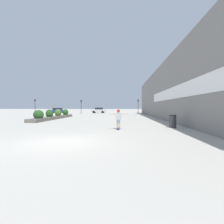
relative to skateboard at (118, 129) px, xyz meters
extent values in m
plane|color=#ADA89E|center=(-2.53, -4.84, -0.07)|extent=(300.00, 300.00, 0.00)
cube|color=gray|center=(5.71, 13.11, 3.61)|extent=(0.60, 44.52, 7.35)
cube|color=white|center=(5.37, 5.31, 2.98)|extent=(0.06, 21.45, 1.20)
cube|color=#605B54|center=(-9.11, 10.84, 0.12)|extent=(1.24, 12.67, 0.38)
ellipsoid|color=#234C1E|center=(-9.03, 6.15, 0.71)|extent=(1.14, 0.98, 1.07)
ellipsoid|color=#234C1E|center=(-9.12, 9.24, 0.73)|extent=(0.95, 0.88, 1.11)
ellipsoid|color=#3D6623|center=(-9.09, 12.14, 0.73)|extent=(0.91, 0.84, 1.11)
ellipsoid|color=#234C1E|center=(-9.07, 15.36, 0.70)|extent=(0.89, 0.84, 1.05)
cube|color=navy|center=(0.00, 0.00, 0.02)|extent=(0.27, 0.62, 0.01)
cylinder|color=beige|center=(-0.07, 0.22, -0.04)|extent=(0.07, 0.06, 0.05)
cylinder|color=beige|center=(0.11, 0.20, -0.04)|extent=(0.07, 0.06, 0.05)
cylinder|color=beige|center=(-0.11, -0.20, -0.04)|extent=(0.07, 0.06, 0.05)
cylinder|color=beige|center=(0.07, -0.22, -0.04)|extent=(0.07, 0.06, 0.05)
cylinder|color=tan|center=(-0.07, 0.01, 0.34)|extent=(0.12, 0.12, 0.63)
cylinder|color=tan|center=(0.07, -0.01, 0.34)|extent=(0.12, 0.12, 0.63)
cube|color=slate|center=(0.00, 0.00, 0.54)|extent=(0.24, 0.21, 0.23)
cube|color=#B2B2B7|center=(0.00, 0.00, 0.90)|extent=(0.37, 0.21, 0.49)
cylinder|color=tan|center=(-0.41, 0.04, 1.08)|extent=(0.47, 0.12, 0.08)
cylinder|color=tan|center=(0.41, -0.04, 1.08)|extent=(0.47, 0.12, 0.08)
sphere|color=tan|center=(0.00, 0.00, 1.25)|extent=(0.20, 0.20, 0.20)
sphere|color=red|center=(0.00, 0.00, 1.28)|extent=(0.24, 0.24, 0.24)
cylinder|color=#38383D|center=(4.25, 1.38, 0.41)|extent=(0.53, 0.53, 0.95)
cylinder|color=black|center=(4.25, 1.38, 0.91)|extent=(0.55, 0.55, 0.05)
cube|color=#BCBCC1|center=(-6.38, 34.86, 0.60)|extent=(3.85, 1.72, 0.70)
cube|color=black|center=(-6.22, 34.86, 1.19)|extent=(2.12, 1.52, 0.49)
cylinder|color=black|center=(-7.57, 34.05, 0.25)|extent=(0.63, 0.22, 0.63)
cylinder|color=black|center=(-7.57, 35.68, 0.25)|extent=(0.63, 0.22, 0.63)
cylinder|color=black|center=(-5.18, 34.05, 0.25)|extent=(0.63, 0.22, 0.63)
cylinder|color=black|center=(-5.18, 35.68, 0.25)|extent=(0.63, 0.22, 0.63)
cube|color=navy|center=(-18.47, 36.00, 0.53)|extent=(4.19, 1.91, 0.59)
cube|color=black|center=(-18.30, 36.00, 1.09)|extent=(2.31, 1.68, 0.51)
cylinder|color=black|center=(-19.77, 35.09, 0.24)|extent=(0.60, 0.22, 0.60)
cylinder|color=black|center=(-19.77, 36.90, 0.24)|extent=(0.60, 0.22, 0.60)
cylinder|color=black|center=(-17.17, 35.09, 0.24)|extent=(0.60, 0.22, 0.60)
cylinder|color=black|center=(-17.17, 36.90, 0.24)|extent=(0.60, 0.22, 0.60)
cube|color=black|center=(14.92, 31.80, 0.62)|extent=(4.14, 1.75, 0.72)
cube|color=black|center=(15.09, 31.80, 1.26)|extent=(2.28, 1.54, 0.57)
cylinder|color=black|center=(13.64, 30.97, 0.26)|extent=(0.65, 0.22, 0.65)
cylinder|color=black|center=(13.64, 32.63, 0.26)|extent=(0.65, 0.22, 0.65)
cylinder|color=black|center=(16.21, 30.97, 0.26)|extent=(0.65, 0.22, 0.65)
cylinder|color=black|center=(16.21, 32.63, 0.26)|extent=(0.65, 0.22, 0.65)
cylinder|color=black|center=(-9.59, 28.21, 1.37)|extent=(0.11, 0.11, 2.87)
cube|color=black|center=(-9.59, 28.21, 3.03)|extent=(0.28, 0.20, 0.45)
sphere|color=red|center=(-9.59, 28.08, 3.18)|extent=(0.15, 0.15, 0.15)
sphere|color=#2D2823|center=(-9.59, 28.08, 3.03)|extent=(0.15, 0.15, 0.15)
sphere|color=#2D2823|center=(-9.59, 28.08, 2.88)|extent=(0.15, 0.15, 0.15)
cylinder|color=black|center=(3.87, 28.70, 1.43)|extent=(0.11, 0.11, 3.00)
cube|color=black|center=(3.87, 28.70, 3.15)|extent=(0.28, 0.20, 0.45)
sphere|color=red|center=(3.87, 28.58, 3.30)|extent=(0.15, 0.15, 0.15)
sphere|color=#2D2823|center=(3.87, 28.58, 3.15)|extent=(0.15, 0.15, 0.15)
sphere|color=#2D2823|center=(3.87, 28.58, 3.00)|extent=(0.15, 0.15, 0.15)
cylinder|color=black|center=(-20.87, 28.19, 1.47)|extent=(0.11, 0.11, 3.08)
cube|color=black|center=(-20.87, 28.19, 3.24)|extent=(0.28, 0.20, 0.45)
sphere|color=red|center=(-20.87, 28.07, 3.39)|extent=(0.15, 0.15, 0.15)
sphere|color=#2D2823|center=(-20.87, 28.07, 3.24)|extent=(0.15, 0.15, 0.15)
sphere|color=#2D2823|center=(-20.87, 28.07, 3.09)|extent=(0.15, 0.15, 0.15)
camera|label=1|loc=(0.33, -12.62, 1.55)|focal=28.00mm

